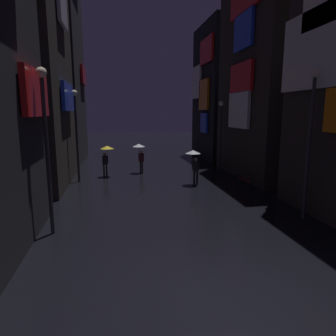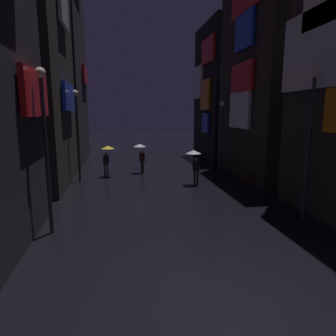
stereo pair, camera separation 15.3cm
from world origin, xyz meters
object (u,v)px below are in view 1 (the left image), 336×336
at_px(pedestrian_midstreet_centre_yellow, 106,152).
at_px(bicycle_parked_at_storefront, 244,182).
at_px(streetlamp_right_far, 221,128).
at_px(streetlamp_left_near, 46,134).
at_px(pedestrian_near_crossing_clear, 140,150).
at_px(pedestrian_far_right_clear, 194,158).
at_px(streetlamp_right_near, 311,129).
at_px(streetlamp_left_far, 76,126).

distance_m(pedestrian_midstreet_centre_yellow, bicycle_parked_at_storefront, 9.31).
xyz_separation_m(streetlamp_right_far, streetlamp_left_near, (-10.00, -10.15, 0.37)).
distance_m(pedestrian_near_crossing_clear, bicycle_parked_at_storefront, 8.03).
distance_m(pedestrian_far_right_clear, bicycle_parked_at_storefront, 3.26).
relative_size(bicycle_parked_at_storefront, streetlamp_right_far, 0.35).
bearing_deg(pedestrian_far_right_clear, streetlamp_right_near, -65.43).
height_order(pedestrian_far_right_clear, streetlamp_right_far, streetlamp_right_far).
distance_m(pedestrian_midstreet_centre_yellow, streetlamp_left_near, 10.06).
height_order(bicycle_parked_at_storefront, streetlamp_right_near, streetlamp_right_near).
bearing_deg(pedestrian_midstreet_centre_yellow, streetlamp_left_near, -100.14).
distance_m(pedestrian_far_right_clear, pedestrian_near_crossing_clear, 5.10).
distance_m(pedestrian_near_crossing_clear, pedestrian_midstreet_centre_yellow, 2.48).
distance_m(streetlamp_left_near, streetlamp_left_far, 8.46).
bearing_deg(bicycle_parked_at_storefront, streetlamp_left_near, -153.00).
height_order(bicycle_parked_at_storefront, streetlamp_left_far, streetlamp_left_far).
height_order(pedestrian_midstreet_centre_yellow, streetlamp_left_near, streetlamp_left_near).
bearing_deg(bicycle_parked_at_storefront, pedestrian_near_crossing_clear, 134.27).
distance_m(streetlamp_right_near, streetlamp_left_far, 13.20).
bearing_deg(streetlamp_left_near, pedestrian_far_right_clear, 42.41).
distance_m(streetlamp_right_far, streetlamp_left_far, 10.15).
xyz_separation_m(bicycle_parked_at_storefront, streetlamp_left_near, (-9.60, -4.89, 3.24)).
xyz_separation_m(pedestrian_midstreet_centre_yellow, streetlamp_right_near, (8.26, -9.86, 2.06)).
distance_m(bicycle_parked_at_storefront, streetlamp_left_far, 10.72).
bearing_deg(pedestrian_far_right_clear, streetlamp_left_near, -137.59).
relative_size(pedestrian_near_crossing_clear, streetlamp_left_near, 0.36).
bearing_deg(streetlamp_right_near, streetlamp_left_far, 139.28).
distance_m(pedestrian_far_right_clear, pedestrian_midstreet_centre_yellow, 6.22).
bearing_deg(bicycle_parked_at_storefront, pedestrian_midstreet_centre_yellow, 148.51).
distance_m(pedestrian_far_right_clear, streetlamp_right_far, 5.06).
bearing_deg(streetlamp_left_near, bicycle_parked_at_storefront, 27.00).
distance_m(pedestrian_near_crossing_clear, streetlamp_left_near, 11.49).
bearing_deg(pedestrian_near_crossing_clear, pedestrian_far_right_clear, -54.83).
bearing_deg(pedestrian_near_crossing_clear, streetlamp_right_near, -61.03).
bearing_deg(bicycle_parked_at_storefront, streetlamp_right_near, -85.49).
bearing_deg(streetlamp_left_far, streetlamp_right_far, 9.61).
bearing_deg(pedestrian_midstreet_centre_yellow, streetlamp_right_far, 3.07).
xyz_separation_m(bicycle_parked_at_storefront, streetlamp_right_near, (0.40, -5.04, 3.34)).
xyz_separation_m(pedestrian_far_right_clear, streetlamp_left_far, (-7.01, 2.06, 1.88)).
bearing_deg(bicycle_parked_at_storefront, streetlamp_left_far, 159.61).
height_order(pedestrian_far_right_clear, streetlamp_right_near, streetlamp_right_near).
height_order(pedestrian_near_crossing_clear, streetlamp_right_near, streetlamp_right_near).
distance_m(pedestrian_far_right_clear, streetlamp_left_near, 9.69).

